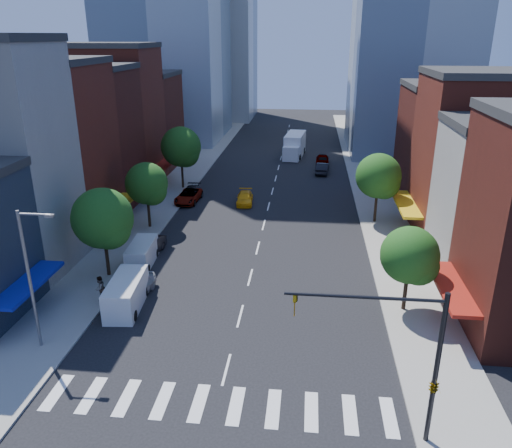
{
  "coord_description": "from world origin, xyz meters",
  "views": [
    {
      "loc": [
        4.33,
        -24.1,
        18.49
      ],
      "look_at": [
        0.57,
        11.13,
        5.0
      ],
      "focal_mm": 35.0,
      "sensor_mm": 36.0,
      "label": 1
    }
  ],
  "objects": [
    {
      "name": "pedestrian_far",
      "position": [
        -10.5,
        6.94,
        1.09
      ],
      "size": [
        0.94,
        1.08,
        1.88
      ],
      "primitive_type": "imported",
      "rotation": [
        0.0,
        0.0,
        -1.86
      ],
      "color": "#999999",
      "rests_on": "sidewalk_left"
    },
    {
      "name": "tree_left_far",
      "position": [
        -11.35,
        35.92,
        5.2
      ],
      "size": [
        5.0,
        5.0,
        7.75
      ],
      "color": "black",
      "rests_on": "sidewalk_left"
    },
    {
      "name": "box_truck",
      "position": [
        2.05,
        55.67,
        1.69
      ],
      "size": [
        3.48,
        9.1,
        3.58
      ],
      "rotation": [
        0.0,
        0.0,
        -0.1
      ],
      "color": "white",
      "rests_on": "ground"
    },
    {
      "name": "cargo_van_far",
      "position": [
        -9.49,
        13.43,
        0.97
      ],
      "size": [
        2.16,
        4.71,
        1.96
      ],
      "rotation": [
        0.0,
        0.0,
        0.07
      ],
      "color": "silver",
      "rests_on": "ground"
    },
    {
      "name": "sidewalk_right",
      "position": [
        12.5,
        40.0,
        0.07
      ],
      "size": [
        5.0,
        120.0,
        0.15
      ],
      "primitive_type": "cube",
      "color": "gray",
      "rests_on": "ground"
    },
    {
      "name": "ground",
      "position": [
        0.0,
        0.0,
        0.0
      ],
      "size": [
        220.0,
        220.0,
        0.0
      ],
      "primitive_type": "plane",
      "color": "black",
      "rests_on": "ground"
    },
    {
      "name": "traffic_car_oncoming",
      "position": [
        6.39,
        45.37,
        0.77
      ],
      "size": [
        2.11,
        4.82,
        1.54
      ],
      "primitive_type": "imported",
      "rotation": [
        0.0,
        0.0,
        3.04
      ],
      "color": "black",
      "rests_on": "ground"
    },
    {
      "name": "bldg_right_2",
      "position": [
        21.0,
        24.0,
        7.5
      ],
      "size": [
        12.0,
        10.0,
        15.0
      ],
      "primitive_type": "cube",
      "color": "maroon",
      "rests_on": "ground"
    },
    {
      "name": "parked_car_front",
      "position": [
        -8.21,
        7.89,
        0.78
      ],
      "size": [
        2.34,
        4.76,
        1.56
      ],
      "primitive_type": "imported",
      "rotation": [
        0.0,
        0.0,
        -0.11
      ],
      "color": "#ABACB0",
      "rests_on": "ground"
    },
    {
      "name": "bldg_left_4",
      "position": [
        -21.0,
        37.5,
        8.5
      ],
      "size": [
        12.0,
        9.0,
        17.0
      ],
      "primitive_type": "cube",
      "color": "maroon",
      "rests_on": "ground"
    },
    {
      "name": "tree_right_far",
      "position": [
        11.65,
        25.92,
        4.86
      ],
      "size": [
        4.6,
        4.6,
        7.2
      ],
      "color": "black",
      "rests_on": "sidewalk_right"
    },
    {
      "name": "streetlight",
      "position": [
        -11.81,
        1.0,
        5.28
      ],
      "size": [
        2.25,
        0.25,
        9.0
      ],
      "color": "slate",
      "rests_on": "sidewalk_left"
    },
    {
      "name": "tree_left_mid",
      "position": [
        -11.35,
        21.92,
        4.53
      ],
      "size": [
        4.2,
        4.2,
        6.65
      ],
      "color": "black",
      "rests_on": "sidewalk_left"
    },
    {
      "name": "bldg_left_2",
      "position": [
        -21.0,
        20.5,
        8.0
      ],
      "size": [
        12.0,
        9.0,
        16.0
      ],
      "primitive_type": "cube",
      "color": "maroon",
      "rests_on": "ground"
    },
    {
      "name": "parked_car_rear",
      "position": [
        -9.5,
        31.99,
        0.69
      ],
      "size": [
        2.08,
        4.8,
        1.38
      ],
      "primitive_type": "imported",
      "rotation": [
        0.0,
        0.0,
        0.03
      ],
      "color": "black",
      "rests_on": "ground"
    },
    {
      "name": "cargo_van_near",
      "position": [
        -8.27,
        6.2,
        1.1
      ],
      "size": [
        2.51,
        5.38,
        2.23
      ],
      "rotation": [
        0.0,
        0.0,
        0.08
      ],
      "color": "silver",
      "rests_on": "ground"
    },
    {
      "name": "traffic_signal",
      "position": [
        9.94,
        -4.5,
        4.16
      ],
      "size": [
        7.24,
        2.24,
        8.0
      ],
      "color": "black",
      "rests_on": "sidewalk_right"
    },
    {
      "name": "sidewalk_left",
      "position": [
        -12.5,
        40.0,
        0.07
      ],
      "size": [
        5.0,
        120.0,
        0.15
      ],
      "primitive_type": "cube",
      "color": "gray",
      "rests_on": "ground"
    },
    {
      "name": "taxi",
      "position": [
        -2.84,
        30.79,
        0.65
      ],
      "size": [
        2.15,
        4.59,
        1.3
      ],
      "primitive_type": "imported",
      "rotation": [
        0.0,
        0.0,
        0.08
      ],
      "color": "#FDAF0D",
      "rests_on": "ground"
    },
    {
      "name": "bldg_left_5",
      "position": [
        -21.0,
        47.0,
        6.5
      ],
      "size": [
        12.0,
        10.0,
        13.0
      ],
      "primitive_type": "cube",
      "color": "#4F1C13",
      "rests_on": "ground"
    },
    {
      "name": "bldg_right_3",
      "position": [
        21.0,
        34.0,
        6.5
      ],
      "size": [
        12.0,
        10.0,
        13.0
      ],
      "primitive_type": "cube",
      "color": "#4F1C13",
      "rests_on": "ground"
    },
    {
      "name": "tree_right_near",
      "position": [
        11.65,
        7.92,
        4.19
      ],
      "size": [
        4.0,
        4.0,
        6.2
      ],
      "color": "black",
      "rests_on": "sidewalk_right"
    },
    {
      "name": "traffic_car_far",
      "position": [
        6.5,
        50.72,
        0.81
      ],
      "size": [
        1.99,
        4.77,
        1.62
      ],
      "primitive_type": "imported",
      "rotation": [
        0.0,
        0.0,
        3.12
      ],
      "color": "#999999",
      "rests_on": "ground"
    },
    {
      "name": "tree_left_near",
      "position": [
        -11.35,
        10.92,
        4.87
      ],
      "size": [
        4.8,
        4.8,
        7.3
      ],
      "color": "black",
      "rests_on": "sidewalk_left"
    },
    {
      "name": "parked_car_third",
      "position": [
        -9.5,
        30.61,
        0.72
      ],
      "size": [
        2.63,
        5.27,
        1.43
      ],
      "primitive_type": "imported",
      "rotation": [
        0.0,
        0.0,
        -0.05
      ],
      "color": "#999999",
      "rests_on": "ground"
    },
    {
      "name": "parked_car_second",
      "position": [
        -9.5,
        15.42,
        0.75
      ],
      "size": [
        2.08,
        4.73,
        1.51
      ],
      "primitive_type": "imported",
      "rotation": [
        0.0,
        0.0,
        -0.11
      ],
      "color": "black",
      "rests_on": "ground"
    },
    {
      "name": "crosswalk",
      "position": [
        0.0,
        -3.0,
        0.01
      ],
      "size": [
        19.0,
        3.0,
        0.01
      ],
      "primitive_type": "cube",
      "color": "silver",
      "rests_on": "ground"
    },
    {
      "name": "bldg_left_3",
      "position": [
        -21.0,
        29.0,
        7.5
      ],
      "size": [
        12.0,
        8.0,
        15.0
      ],
      "primitive_type": "cube",
      "color": "#4F1C13",
      "rests_on": "ground"
    }
  ]
}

